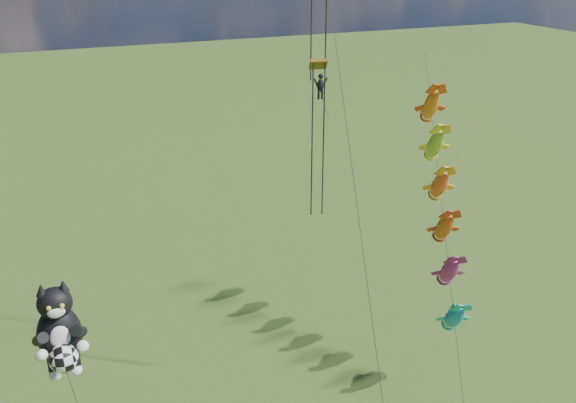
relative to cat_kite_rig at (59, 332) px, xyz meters
name	(u,v)px	position (x,y,z in m)	size (l,w,h in m)	color
cat_kite_rig	(59,332)	(0.00, 0.00, 0.00)	(2.55, 4.13, 11.48)	brown
fish_windsock_rig	(442,206)	(23.01, 2.39, 1.73)	(5.63, 15.02, 18.84)	brown
parafoil_rig	(323,71)	(14.74, 2.66, 10.66)	(4.08, 17.35, 27.19)	brown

